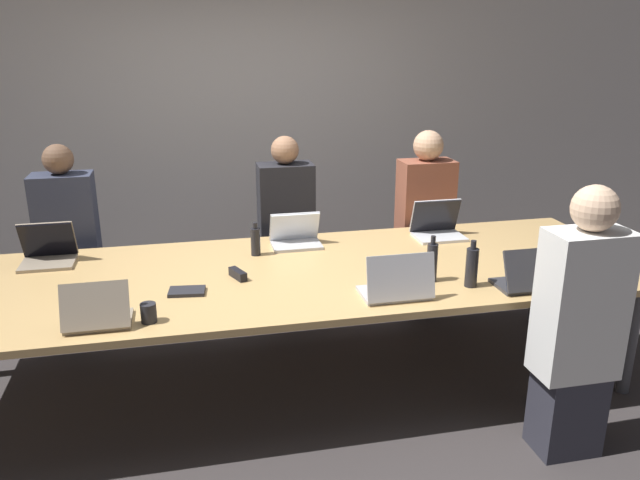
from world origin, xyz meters
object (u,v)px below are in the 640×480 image
laptop_far_center (296,236)px  person_far_left (70,249)px  laptop_far_right (437,226)px  cup_near_left (149,313)px  person_far_right (424,226)px  person_far_center (286,234)px  bottle_far_center (255,241)px  bottle_near_midright (432,262)px  bottle_near_right (472,267)px  laptop_near_right (527,277)px  laptop_near_midright (397,285)px  laptop_near_left (97,314)px  laptop_far_left (48,251)px  person_near_right (578,329)px  stapler (238,274)px

laptop_far_center → person_far_left: bearing=162.3°
laptop_far_right → cup_near_left: (-1.90, -0.97, -0.03)m
person_far_right → person_far_center: person_far_right is taller
bottle_far_center → bottle_near_midright: (0.92, -0.65, 0.02)m
person_far_right → bottle_far_center: person_far_right is taller
person_far_left → bottle_near_right: bearing=-30.9°
person_far_right → laptop_near_right: bearing=-88.6°
laptop_near_midright → bottle_near_right: bottle_near_right is taller
person_far_left → laptop_near_right: bearing=-29.9°
person_far_left → laptop_near_left: 1.53m
laptop_far_left → bottle_near_midright: bottle_near_midright is taller
laptop_far_left → person_far_center: (1.56, 0.51, -0.15)m
laptop_far_right → person_far_left: person_far_left is taller
cup_near_left → person_near_right: person_near_right is taller
person_far_center → stapler: 1.12m
laptop_far_left → stapler: (1.11, -0.51, -0.05)m
laptop_far_left → laptop_far_center: (1.54, 0.01, -0.01)m
laptop_near_left → bottle_near_midright: bearing=-173.3°
cup_near_left → person_near_right: (2.08, -0.41, -0.11)m
person_far_center → laptop_near_right: bearing=-54.5°
person_far_left → bottle_near_right: size_ratio=5.27×
stapler → laptop_far_right: bearing=-3.2°
laptop_far_right → laptop_far_left: 2.53m
laptop_far_right → bottle_near_midright: bottle_near_midright is taller
laptop_near_left → bottle_near_midright: size_ratio=1.17×
laptop_far_center → bottle_near_right: bearing=-48.0°
person_far_center → person_far_right: bearing=-5.5°
bottle_far_center → person_far_right: bearing=21.8°
laptop_near_left → bottle_far_center: 1.22m
laptop_near_right → laptop_near_midright: bearing=-2.6°
bottle_near_right → bottle_far_center: bearing=145.0°
laptop_far_left → person_far_left: size_ratio=0.23×
person_near_right → person_far_center: bearing=-59.0°
cup_near_left → laptop_near_midright: size_ratio=0.27×
person_far_left → person_near_right: bearing=-35.3°
laptop_far_left → person_far_left: person_far_left is taller
person_far_left → stapler: 1.47m
laptop_near_midright → laptop_far_right: bearing=-123.1°
laptop_far_center → laptop_near_right: bearing=-42.7°
cup_near_left → bottle_near_right: size_ratio=0.36×
laptop_near_left → bottle_far_center: bearing=-135.0°
person_far_center → laptop_near_midright: person_far_center is taller
laptop_near_left → stapler: 0.86m
cup_near_left → stapler: bearing=45.5°
person_far_left → laptop_far_left: bearing=-94.2°
laptop_far_center → bottle_far_center: laptop_far_center is taller
cup_near_left → bottle_near_right: bearing=2.9°
laptop_near_midright → person_near_right: (0.80, -0.43, -0.13)m
bottle_near_midright → person_near_right: 0.83m
person_far_right → person_far_left: person_far_right is taller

